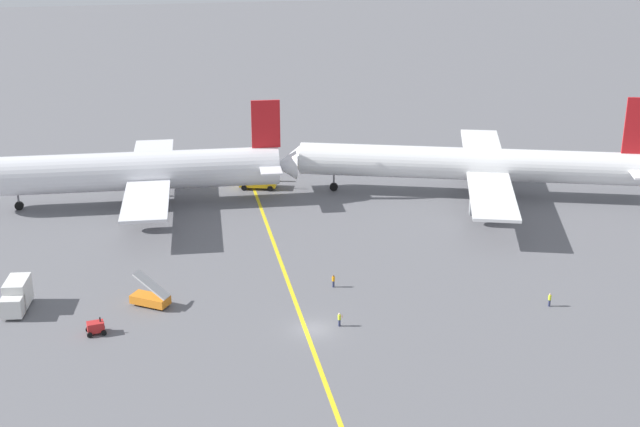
{
  "coord_description": "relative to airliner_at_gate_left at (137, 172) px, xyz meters",
  "views": [
    {
      "loc": [
        -14.85,
        -84.29,
        45.68
      ],
      "look_at": [
        5.43,
        25.43,
        4.0
      ],
      "focal_mm": 48.74,
      "sensor_mm": 36.0,
      "label": 1
    }
  ],
  "objects": [
    {
      "name": "ground_plane",
      "position": [
        19.37,
        -45.07,
        -5.32
      ],
      "size": [
        600.0,
        600.0,
        0.0
      ],
      "primitive_type": "plane",
      "color": "slate"
    },
    {
      "name": "taxiway_stripe",
      "position": [
        18.43,
        -35.07,
        -5.32
      ],
      "size": [
        1.13,
        120.0,
        0.01
      ],
      "primitive_type": "cube",
      "rotation": [
        0.0,
        0.0,
        0.01
      ],
      "color": "yellow",
      "rests_on": "ground"
    },
    {
      "name": "airliner_at_gate_left",
      "position": [
        0.0,
        0.0,
        0.0
      ],
      "size": [
        49.6,
        40.0,
        15.79
      ],
      "color": "silver",
      "rests_on": "ground"
    },
    {
      "name": "airliner_being_pushed",
      "position": [
        51.93,
        -5.56,
        -0.11
      ],
      "size": [
        57.69,
        45.88,
        16.56
      ],
      "color": "white",
      "rests_on": "ground"
    },
    {
      "name": "pushback_tug",
      "position": [
        18.85,
        4.5,
        -4.02
      ],
      "size": [
        9.19,
        4.47,
        3.04
      ],
      "color": "gold",
      "rests_on": "ground"
    },
    {
      "name": "gse_catering_truck_tall",
      "position": [
        -13.5,
        -34.16,
        -3.56
      ],
      "size": [
        3.03,
        6.07,
        3.5
      ],
      "color": "silver",
      "rests_on": "ground"
    },
    {
      "name": "gse_gpu_cart_small",
      "position": [
        -4.28,
        -41.73,
        -4.53
      ],
      "size": [
        2.34,
        1.94,
        1.9
      ],
      "color": "red",
      "rests_on": "ground"
    },
    {
      "name": "gse_stair_truck_yellow",
      "position": [
        1.65,
        -35.88,
        -4.29
      ],
      "size": [
        4.86,
        4.14,
        4.06
      ],
      "color": "orange",
      "rests_on": "ground"
    },
    {
      "name": "ground_crew_marshaller_foreground",
      "position": [
        47.47,
        -44.49,
        -4.47
      ],
      "size": [
        0.36,
        0.36,
        1.64
      ],
      "color": "#2D3351",
      "rests_on": "ground"
    },
    {
      "name": "ground_crew_ramp_agent_by_cones",
      "position": [
        22.33,
        -44.86,
        -4.48
      ],
      "size": [
        0.49,
        0.36,
        1.62
      ],
      "color": "#2D3351",
      "rests_on": "ground"
    },
    {
      "name": "ground_crew_wing_walker_right",
      "position": [
        23.67,
        -34.77,
        -4.48
      ],
      "size": [
        0.36,
        0.36,
        1.63
      ],
      "color": "#2D3351",
      "rests_on": "ground"
    }
  ]
}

